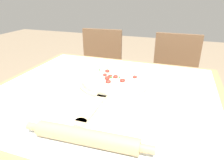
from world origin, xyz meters
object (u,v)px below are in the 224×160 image
Objects in this scene: pizza_peel at (112,84)px; pizza at (114,79)px; rolling_pin at (86,137)px; chair_right at (173,79)px; chair_left at (100,70)px.

pizza_peel is 0.03m from pizza.
pizza_peel is at bearing -89.98° from pizza.
rolling_pin is (0.07, -0.47, 0.00)m from pizza.
rolling_pin is 0.48× the size of chair_right.
rolling_pin reaches higher than pizza.
pizza_peel is 0.87m from chair_right.
rolling_pin is (0.07, -0.45, 0.02)m from pizza_peel.
chair_right is (0.29, 0.76, -0.27)m from pizza.
chair_right reaches higher than pizza_peel.
chair_left is (-0.46, 1.23, -0.27)m from rolling_pin.
rolling_pin reaches higher than pizza_peel.
pizza is 0.47m from rolling_pin.
pizza_peel is 0.45m from rolling_pin.
rolling_pin is at bearing -81.84° from pizza.
pizza reaches higher than pizza_peel.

